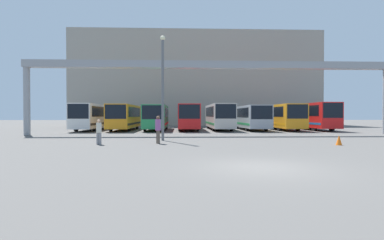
% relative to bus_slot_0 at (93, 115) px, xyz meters
% --- Properties ---
extents(ground_plane, '(200.00, 200.00, 0.00)m').
position_rel_bus_slot_0_xyz_m(ground_plane, '(13.84, -27.13, -1.84)').
color(ground_plane, '#514F4C').
extents(building_backdrop, '(44.84, 12.00, 16.88)m').
position_rel_bus_slot_0_xyz_m(building_backdrop, '(13.84, 20.17, 6.60)').
color(building_backdrop, gray).
rests_on(building_backdrop, ground).
extents(overhead_gantry, '(35.73, 0.80, 7.13)m').
position_rel_bus_slot_0_xyz_m(overhead_gantry, '(13.84, -8.77, 4.27)').
color(overhead_gantry, gray).
rests_on(overhead_gantry, ground).
extents(bus_slot_0, '(2.46, 11.19, 3.19)m').
position_rel_bus_slot_0_xyz_m(bus_slot_0, '(0.00, 0.00, 0.00)').
color(bus_slot_0, silver).
rests_on(bus_slot_0, ground).
extents(bus_slot_1, '(2.49, 10.91, 3.12)m').
position_rel_bus_slot_0_xyz_m(bus_slot_1, '(3.95, -0.14, -0.04)').
color(bus_slot_1, orange).
rests_on(bus_slot_1, ground).
extents(bus_slot_2, '(2.55, 10.45, 3.04)m').
position_rel_bus_slot_0_xyz_m(bus_slot_2, '(7.91, -0.37, -0.08)').
color(bus_slot_2, '#268C4C').
rests_on(bus_slot_2, ground).
extents(bus_slot_3, '(2.52, 12.20, 3.14)m').
position_rel_bus_slot_0_xyz_m(bus_slot_3, '(11.86, 0.51, -0.03)').
color(bus_slot_3, red).
rests_on(bus_slot_3, ground).
extents(bus_slot_4, '(2.49, 11.58, 3.19)m').
position_rel_bus_slot_0_xyz_m(bus_slot_4, '(15.82, 0.20, -0.00)').
color(bus_slot_4, beige).
rests_on(bus_slot_4, ground).
extents(bus_slot_5, '(2.61, 10.69, 3.03)m').
position_rel_bus_slot_0_xyz_m(bus_slot_5, '(19.77, -0.25, -0.09)').
color(bus_slot_5, '#999EA5').
rests_on(bus_slot_5, ground).
extents(bus_slot_6, '(2.57, 12.32, 3.16)m').
position_rel_bus_slot_0_xyz_m(bus_slot_6, '(23.73, 0.57, -0.01)').
color(bus_slot_6, orange).
rests_on(bus_slot_6, ground).
extents(bus_slot_7, '(2.47, 10.50, 3.34)m').
position_rel_bus_slot_0_xyz_m(bus_slot_7, '(27.68, -0.34, 0.08)').
color(bus_slot_7, red).
rests_on(bus_slot_7, ground).
extents(pedestrian_mid_left, '(0.33, 0.33, 1.61)m').
position_rel_bus_slot_0_xyz_m(pedestrian_mid_left, '(5.64, -18.40, -0.98)').
color(pedestrian_mid_left, gray).
rests_on(pedestrian_mid_left, ground).
extents(pedestrian_near_center, '(0.38, 0.38, 1.84)m').
position_rel_bus_slot_0_xyz_m(pedestrian_near_center, '(9.40, -17.88, -0.86)').
color(pedestrian_near_center, brown).
rests_on(pedestrian_near_center, ground).
extents(traffic_cone, '(0.38, 0.38, 0.64)m').
position_rel_bus_slot_0_xyz_m(traffic_cone, '(20.86, -19.41, -1.52)').
color(traffic_cone, orange).
rests_on(traffic_cone, ground).
extents(lamp_post, '(0.36, 0.36, 7.77)m').
position_rel_bus_slot_0_xyz_m(lamp_post, '(9.58, -15.57, 2.41)').
color(lamp_post, '#595B60').
rests_on(lamp_post, ground).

